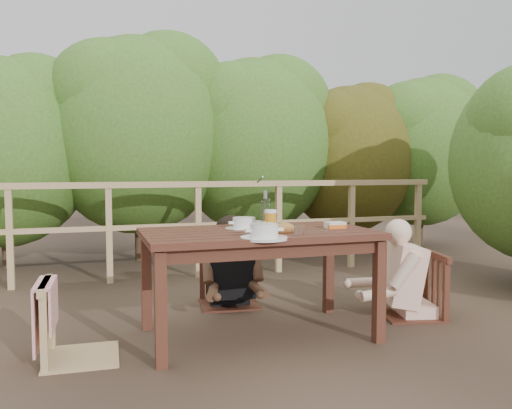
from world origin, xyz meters
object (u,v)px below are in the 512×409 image
object	(u,v)px
chair_left	(80,284)
woman	(228,236)
soup_far	(244,224)
butter_tub	(335,226)
bottle	(265,210)
bread_roll	(284,229)
beer_glass	(271,221)
tumbler	(299,231)
table	(258,284)
chair_right	(412,257)
diner_right	(415,236)
chair_far	(229,248)
soup_near	(264,231)

from	to	relation	value
chair_left	woman	size ratio (longest dim) A/B	0.78
woman	soup_far	distance (m)	0.71
butter_tub	bottle	bearing A→B (deg)	158.09
bread_roll	woman	bearing A→B (deg)	95.80
soup_far	butter_tub	world-z (taller)	soup_far
beer_glass	tumbler	size ratio (longest dim) A/B	2.04
table	woman	distance (m)	0.88
bottle	butter_tub	xyz separation A→B (m)	(0.45, -0.18, -0.11)
chair_right	diner_right	bearing A→B (deg)	104.28
soup_far	bottle	xyz separation A→B (m)	(0.15, -0.04, 0.09)
chair_right	soup_far	size ratio (longest dim) A/B	3.47
tumbler	bread_roll	bearing A→B (deg)	109.42
chair_right	bread_roll	bearing A→B (deg)	-63.21
chair_far	tumbler	distance (m)	1.18
chair_left	bread_roll	xyz separation A→B (m)	(1.27, -0.10, 0.30)
table	diner_right	size ratio (longest dim) A/B	1.24
woman	soup_far	world-z (taller)	woman
soup_far	woman	bearing A→B (deg)	84.31
beer_glass	soup_far	bearing A→B (deg)	123.05
chair_right	soup_far	world-z (taller)	chair_right
table	bottle	distance (m)	0.52
tumbler	butter_tub	xyz separation A→B (m)	(0.38, 0.25, -0.01)
table	beer_glass	bearing A→B (deg)	-19.44
butter_tub	bread_roll	bearing A→B (deg)	-164.46
woman	bread_roll	size ratio (longest dim) A/B	8.44
soup_far	bottle	distance (m)	0.18
table	chair_far	xyz separation A→B (m)	(0.02, 0.83, 0.12)
beer_glass	bottle	size ratio (longest dim) A/B	0.55
soup_far	butter_tub	distance (m)	0.64
bread_roll	diner_right	bearing A→B (deg)	12.21
table	soup_near	size ratio (longest dim) A/B	5.26
chair_far	chair_right	xyz separation A→B (m)	(1.26, -0.75, -0.02)
table	chair_right	distance (m)	1.29
woman	tumbler	xyz separation A→B (m)	(0.15, -1.16, 0.17)
beer_glass	soup_near	bearing A→B (deg)	-116.41
chair_right	woman	distance (m)	1.48
woman	diner_right	bearing A→B (deg)	155.90
beer_glass	bottle	distance (m)	0.17
table	woman	bearing A→B (deg)	88.77
chair_left	diner_right	bearing A→B (deg)	-84.10
bottle	tumbler	world-z (taller)	bottle
bread_roll	table	bearing A→B (deg)	125.05
soup_near	bottle	size ratio (longest dim) A/B	1.05
soup_near	bread_roll	xyz separation A→B (m)	(0.20, 0.16, -0.01)
chair_left	soup_near	world-z (taller)	chair_left
chair_far	woman	size ratio (longest dim) A/B	0.82
diner_right	soup_far	bearing A→B (deg)	100.61
table	bread_roll	bearing A→B (deg)	-54.95
chair_far	soup_far	xyz separation A→B (m)	(-0.07, -0.66, 0.28)
diner_right	tumbler	size ratio (longest dim) A/B	16.42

